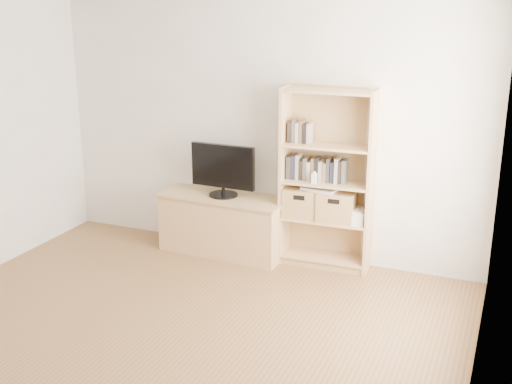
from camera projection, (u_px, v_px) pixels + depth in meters
The scene contains 13 objects.
floor at pixel (132, 370), 4.59m from camera, with size 4.50×5.00×0.01m, color brown.
back_wall at pixel (263, 128), 6.41m from camera, with size 4.50×0.02×2.60m, color beige.
right_wall at pixel (481, 247), 3.37m from camera, with size 0.02×5.00×2.60m, color beige.
tv_stand at pixel (224, 225), 6.62m from camera, with size 1.29×0.48×0.59m, color tan.
bookshelf at pixel (327, 180), 6.13m from camera, with size 0.88×0.31×1.76m, color tan.
television at pixel (223, 170), 6.44m from camera, with size 0.68×0.05×0.54m, color black.
books_row_mid at pixel (328, 169), 6.12m from camera, with size 0.88×0.17×0.23m, color #35312B.
books_row_upper at pixel (309, 132), 6.08m from camera, with size 0.38×0.14×0.20m, color #35312B.
baby_monitor at pixel (314, 178), 6.07m from camera, with size 0.05×0.03×0.10m, color white.
basket_left at pixel (302, 202), 6.28m from camera, with size 0.35×0.29×0.29m, color olive.
basket_right at pixel (337, 206), 6.16m from camera, with size 0.35×0.29×0.29m, color olive.
laptop at pixel (321, 188), 6.17m from camera, with size 0.33×0.23×0.03m, color white.
magazine_stack at pixel (356, 217), 6.12m from camera, with size 0.17×0.24×0.11m, color silver.
Camera 1 is at (2.37, -3.35, 2.57)m, focal length 45.00 mm.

